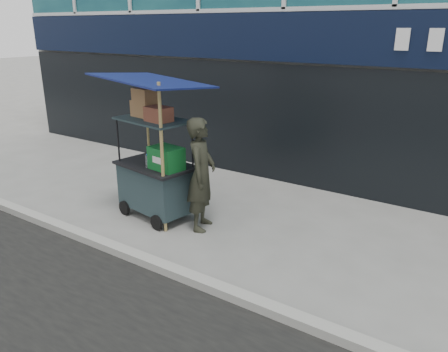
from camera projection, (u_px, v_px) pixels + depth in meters
The scene contains 4 objects.
ground at pixel (150, 256), 6.22m from camera, with size 80.00×80.00×0.00m, color slate.
curb at pixel (140, 258), 6.04m from camera, with size 80.00×0.18×0.12m, color #989890.
vendor_cart at pixel (156, 169), 7.28m from camera, with size 1.94×1.51×2.40m.
vendor_man at pixel (201, 175), 6.82m from camera, with size 0.66×0.43×1.81m, color #28291E.
Camera 1 is at (3.95, -3.97, 3.11)m, focal length 35.00 mm.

